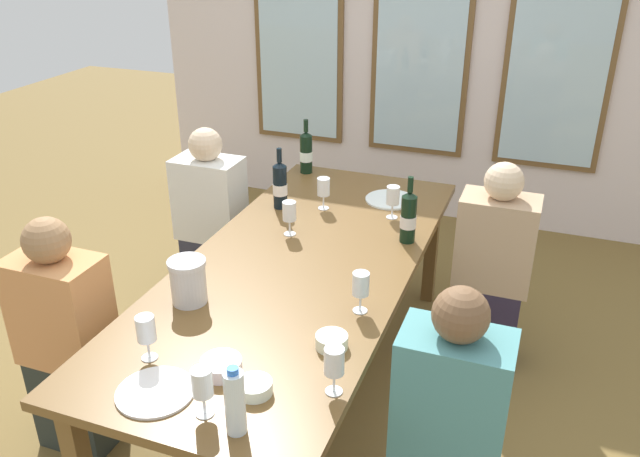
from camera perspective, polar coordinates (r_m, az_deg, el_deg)
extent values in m
plane|color=brown|center=(3.40, -1.64, -13.96)|extent=(12.00, 12.00, 0.00)
cube|color=silver|center=(4.96, 9.02, 17.13)|extent=(4.21, 0.06, 2.90)
cube|color=brown|center=(5.19, -1.89, 17.80)|extent=(0.72, 0.03, 1.88)
cube|color=silver|center=(5.18, -1.96, 17.78)|extent=(0.64, 0.01, 1.80)
cube|color=brown|center=(4.91, 8.90, 17.06)|extent=(0.72, 0.03, 1.88)
cube|color=silver|center=(4.90, 8.86, 17.04)|extent=(0.64, 0.01, 1.80)
cube|color=brown|center=(4.81, 20.42, 15.64)|extent=(0.72, 0.03, 1.88)
cube|color=silver|center=(4.79, 20.42, 15.61)|extent=(0.64, 0.01, 1.80)
cube|color=brown|center=(2.99, -1.81, -3.31)|extent=(1.01, 2.38, 0.04)
cube|color=brown|center=(4.20, -1.27, 0.06)|extent=(0.07, 0.07, 0.70)
cube|color=brown|center=(4.00, 9.66, -1.73)|extent=(0.07, 0.07, 0.70)
cylinder|color=white|center=(3.64, 6.16, 2.53)|extent=(0.28, 0.28, 0.01)
cylinder|color=white|center=(2.30, -14.14, -13.64)|extent=(0.26, 0.26, 0.01)
cylinder|color=silver|center=(2.71, -11.39, -4.71)|extent=(0.14, 0.14, 0.17)
cylinder|color=silver|center=(2.66, -11.56, -2.95)|extent=(0.16, 0.16, 0.02)
cylinder|color=black|center=(3.15, 7.69, 0.81)|extent=(0.07, 0.07, 0.23)
cone|color=black|center=(3.10, 7.83, 2.96)|extent=(0.07, 0.07, 0.02)
cylinder|color=black|center=(3.08, 7.89, 3.81)|extent=(0.03, 0.03, 0.08)
cylinder|color=silver|center=(3.15, 7.68, 0.61)|extent=(0.08, 0.08, 0.06)
cylinder|color=black|center=(3.50, -3.50, 3.63)|extent=(0.07, 0.07, 0.24)
cone|color=black|center=(3.45, -3.56, 5.62)|extent=(0.07, 0.07, 0.02)
cylinder|color=black|center=(3.43, -3.58, 6.39)|extent=(0.03, 0.03, 0.08)
cylinder|color=white|center=(3.50, -3.49, 3.45)|extent=(0.08, 0.08, 0.06)
cylinder|color=black|center=(3.98, -1.22, 6.49)|extent=(0.07, 0.08, 0.23)
cone|color=black|center=(3.94, -1.23, 8.25)|extent=(0.07, 0.08, 0.02)
cylinder|color=black|center=(3.93, -1.24, 8.94)|extent=(0.03, 0.03, 0.08)
cylinder|color=white|center=(3.99, -1.21, 6.33)|extent=(0.08, 0.08, 0.06)
cylinder|color=white|center=(2.33, -8.60, -11.78)|extent=(0.15, 0.15, 0.05)
cylinder|color=white|center=(2.43, 1.02, -9.78)|extent=(0.12, 0.12, 0.05)
cylinder|color=white|center=(2.24, -5.73, -13.61)|extent=(0.12, 0.12, 0.04)
cylinder|color=white|center=(2.05, -7.42, -14.81)|extent=(0.06, 0.06, 0.22)
cylinder|color=blue|center=(1.97, -7.62, -12.17)|extent=(0.04, 0.04, 0.02)
cylinder|color=white|center=(2.46, -14.61, -10.81)|extent=(0.06, 0.06, 0.00)
cylinder|color=white|center=(2.44, -14.72, -10.06)|extent=(0.01, 0.01, 0.07)
cylinder|color=white|center=(2.39, -14.94, -8.41)|extent=(0.07, 0.07, 0.09)
cylinder|color=white|center=(2.19, -9.98, -15.57)|extent=(0.06, 0.06, 0.00)
cylinder|color=white|center=(2.17, -10.06, -14.79)|extent=(0.01, 0.01, 0.07)
cylinder|color=white|center=(2.11, -10.24, -13.04)|extent=(0.07, 0.07, 0.09)
cylinder|color=#590C19|center=(2.13, -10.18, -13.66)|extent=(0.06, 0.06, 0.03)
cylinder|color=white|center=(3.44, 6.28, 0.99)|extent=(0.06, 0.06, 0.00)
cylinder|color=white|center=(3.42, 6.31, 1.59)|extent=(0.01, 0.01, 0.07)
cylinder|color=white|center=(3.39, 6.38, 2.90)|extent=(0.07, 0.07, 0.09)
cylinder|color=#590C19|center=(3.40, 6.36, 2.50)|extent=(0.06, 0.06, 0.04)
cylinder|color=white|center=(3.52, 0.30, 1.79)|extent=(0.06, 0.06, 0.00)
cylinder|color=white|center=(3.50, 0.30, 2.38)|extent=(0.01, 0.01, 0.07)
cylinder|color=white|center=(3.47, 0.31, 3.67)|extent=(0.07, 0.07, 0.09)
cylinder|color=beige|center=(3.48, 0.31, 3.20)|extent=(0.06, 0.06, 0.03)
cylinder|color=white|center=(2.64, 3.50, -7.14)|extent=(0.06, 0.06, 0.00)
cylinder|color=white|center=(2.62, 3.53, -6.42)|extent=(0.01, 0.01, 0.07)
cylinder|color=white|center=(2.58, 3.58, -4.82)|extent=(0.07, 0.07, 0.09)
cylinder|color=white|center=(3.24, -2.65, -0.46)|extent=(0.06, 0.06, 0.00)
cylinder|color=white|center=(3.22, -2.66, 0.17)|extent=(0.01, 0.01, 0.07)
cylinder|color=white|center=(3.19, -2.69, 1.54)|extent=(0.07, 0.07, 0.09)
cylinder|color=white|center=(2.24, 1.22, -13.98)|extent=(0.06, 0.06, 0.00)
cylinder|color=white|center=(2.22, 1.23, -13.20)|extent=(0.01, 0.01, 0.07)
cylinder|color=white|center=(2.17, 1.25, -11.46)|extent=(0.07, 0.07, 0.09)
cylinder|color=beige|center=(2.18, 1.24, -12.10)|extent=(0.06, 0.06, 0.03)
cube|color=#29302B|center=(3.20, -20.28, -13.71)|extent=(0.32, 0.24, 0.45)
cube|color=tan|center=(2.94, -21.66, -6.64)|extent=(0.38, 0.24, 0.48)
sphere|color=#9E754D|center=(2.79, -22.74, -0.96)|extent=(0.19, 0.19, 0.19)
cube|color=teal|center=(2.35, 11.42, -14.01)|extent=(0.38, 0.24, 0.48)
sphere|color=brown|center=(2.16, 12.17, -7.36)|extent=(0.19, 0.19, 0.19)
cube|color=#2E3140|center=(4.03, -9.12, -3.48)|extent=(0.32, 0.24, 0.45)
cube|color=silver|center=(3.83, -9.60, 2.60)|extent=(0.38, 0.24, 0.48)
sphere|color=beige|center=(3.71, -9.97, 7.22)|extent=(0.19, 0.19, 0.19)
cube|color=#2D2438|center=(3.62, 14.24, -7.72)|extent=(0.32, 0.24, 0.45)
cube|color=tan|center=(3.39, 15.09, -1.14)|extent=(0.38, 0.24, 0.48)
sphere|color=beige|center=(3.26, 15.74, 3.96)|extent=(0.19, 0.19, 0.19)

